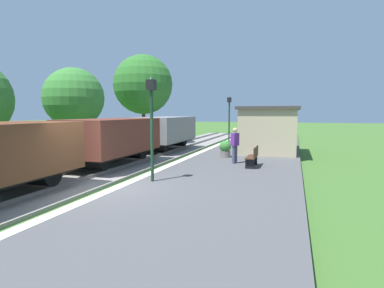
{
  "coord_description": "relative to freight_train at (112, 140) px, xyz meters",
  "views": [
    {
      "loc": [
        5.86,
        -8.82,
        2.69
      ],
      "look_at": [
        0.87,
        6.69,
        1.07
      ],
      "focal_mm": 29.87,
      "sensor_mm": 36.0,
      "label": 1
    }
  ],
  "objects": [
    {
      "name": "platform_edge_stripe",
      "position": [
        2.8,
        -4.42,
        -1.14
      ],
      "size": [
        0.36,
        60.0,
        0.01
      ],
      "primitive_type": "cube",
      "color": "silver",
      "rests_on": "platform_slab"
    },
    {
      "name": "track_ballast",
      "position": [
        -0.0,
        -4.42,
        -1.34
      ],
      "size": [
        3.8,
        60.0,
        0.12
      ],
      "primitive_type": "cube",
      "color": "gray",
      "rests_on": "ground"
    },
    {
      "name": "tree_trackside_far",
      "position": [
        -5.31,
        4.11,
        2.22
      ],
      "size": [
        3.84,
        3.84,
        5.54
      ],
      "color": "#4C3823",
      "rests_on": "ground"
    },
    {
      "name": "lamp_post_far",
      "position": [
        3.5,
        10.78,
        1.41
      ],
      "size": [
        0.28,
        0.28,
        3.7
      ],
      "color": "#193823",
      "rests_on": "platform_slab"
    },
    {
      "name": "bench_near_hut",
      "position": [
        6.53,
        1.13,
        -0.68
      ],
      "size": [
        0.42,
        1.5,
        0.91
      ],
      "color": "#422819",
      "rests_on": "platform_slab"
    },
    {
      "name": "station_hut",
      "position": [
        6.8,
        7.42,
        0.26
      ],
      "size": [
        3.5,
        5.8,
        2.78
      ],
      "color": "tan",
      "rests_on": "platform_slab"
    },
    {
      "name": "bench_down_platform",
      "position": [
        6.53,
        11.88,
        -0.68
      ],
      "size": [
        0.42,
        1.5,
        0.91
      ],
      "color": "#422819",
      "rests_on": "platform_slab"
    },
    {
      "name": "tree_field_left",
      "position": [
        -3.57,
        10.55,
        3.53
      ],
      "size": [
        4.79,
        4.79,
        7.34
      ],
      "color": "#4C3823",
      "rests_on": "ground"
    },
    {
      "name": "potted_planter",
      "position": [
        4.7,
        3.76,
        -0.67
      ],
      "size": [
        0.64,
        0.64,
        0.92
      ],
      "color": "slate",
      "rests_on": "platform_slab"
    },
    {
      "name": "rail_far",
      "position": [
        -0.72,
        -4.42,
        -1.21
      ],
      "size": [
        0.07,
        60.0,
        0.14
      ],
      "primitive_type": "cube",
      "color": "slate",
      "rests_on": "track_ballast"
    },
    {
      "name": "freight_train",
      "position": [
        0.0,
        0.0,
        0.0
      ],
      "size": [
        2.5,
        19.4,
        2.12
      ],
      "color": "brown",
      "rests_on": "rail_near"
    },
    {
      "name": "rail_near",
      "position": [
        0.72,
        -4.42,
        -1.21
      ],
      "size": [
        0.07,
        60.0,
        0.14
      ],
      "primitive_type": "cube",
      "color": "slate",
      "rests_on": "track_ballast"
    },
    {
      "name": "ground_plane",
      "position": [
        2.4,
        -4.42,
        -1.4
      ],
      "size": [
        160.0,
        160.0,
        0.0
      ],
      "primitive_type": "plane",
      "color": "#3D6628"
    },
    {
      "name": "lamp_post_near",
      "position": [
        3.5,
        -3.05,
        1.41
      ],
      "size": [
        0.28,
        0.28,
        3.7
      ],
      "color": "#193823",
      "rests_on": "platform_slab"
    },
    {
      "name": "platform_slab",
      "position": [
        5.6,
        -4.42,
        -1.27
      ],
      "size": [
        6.0,
        60.0,
        0.25
      ],
      "primitive_type": "cube",
      "color": "#4C4C4F",
      "rests_on": "ground"
    },
    {
      "name": "person_waiting",
      "position": [
        5.57,
        1.81,
        -0.21
      ],
      "size": [
        0.39,
        0.45,
        1.71
      ],
      "rotation": [
        0.0,
        0.0,
        2.65
      ],
      "color": "#474C66",
      "rests_on": "platform_slab"
    }
  ]
}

